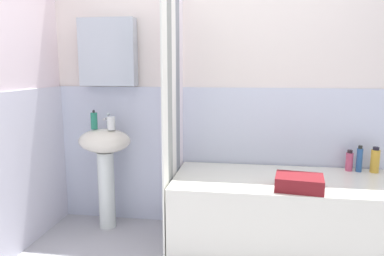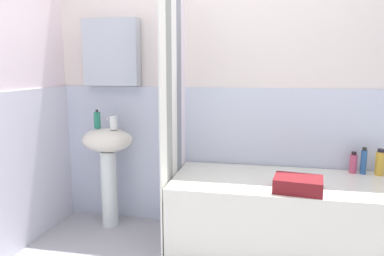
{
  "view_description": "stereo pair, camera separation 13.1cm",
  "coord_description": "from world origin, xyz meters",
  "px_view_note": "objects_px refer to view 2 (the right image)",
  "views": [
    {
      "loc": [
        0.11,
        -1.79,
        1.37
      ],
      "look_at": [
        -0.29,
        0.84,
        0.92
      ],
      "focal_mm": 33.99,
      "sensor_mm": 36.0,
      "label": 1
    },
    {
      "loc": [
        0.23,
        -1.77,
        1.37
      ],
      "look_at": [
        -0.29,
        0.84,
        0.92
      ],
      "focal_mm": 33.99,
      "sensor_mm": 36.0,
      "label": 2
    }
  ],
  "objects_px": {
    "conditioner_bottle": "(364,161)",
    "soap_dispenser": "(97,120)",
    "sink": "(108,155)",
    "bathtub": "(283,216)",
    "body_wash_bottle": "(380,163)",
    "toothbrush_cup": "(114,123)",
    "towel_folded": "(298,184)",
    "lotion_bottle": "(353,163)"
  },
  "relations": [
    {
      "from": "conditioner_bottle",
      "to": "soap_dispenser",
      "type": "bearing_deg",
      "value": -177.02
    },
    {
      "from": "sink",
      "to": "conditioner_bottle",
      "type": "distance_m",
      "value": 2.05
    },
    {
      "from": "bathtub",
      "to": "body_wash_bottle",
      "type": "height_order",
      "value": "body_wash_bottle"
    },
    {
      "from": "toothbrush_cup",
      "to": "towel_folded",
      "type": "xyz_separation_m",
      "value": [
        1.45,
        -0.38,
        -0.31
      ]
    },
    {
      "from": "soap_dispenser",
      "to": "towel_folded",
      "type": "xyz_separation_m",
      "value": [
        1.61,
        -0.4,
        -0.33
      ]
    },
    {
      "from": "soap_dispenser",
      "to": "toothbrush_cup",
      "type": "bearing_deg",
      "value": -5.42
    },
    {
      "from": "toothbrush_cup",
      "to": "body_wash_bottle",
      "type": "distance_m",
      "value": 2.11
    },
    {
      "from": "sink",
      "to": "towel_folded",
      "type": "xyz_separation_m",
      "value": [
        1.53,
        -0.41,
        -0.03
      ]
    },
    {
      "from": "conditioner_bottle",
      "to": "body_wash_bottle",
      "type": "bearing_deg",
      "value": -2.44
    },
    {
      "from": "bathtub",
      "to": "body_wash_bottle",
      "type": "xyz_separation_m",
      "value": [
        0.71,
        0.27,
        0.37
      ]
    },
    {
      "from": "toothbrush_cup",
      "to": "bathtub",
      "type": "xyz_separation_m",
      "value": [
        1.38,
        -0.15,
        -0.64
      ]
    },
    {
      "from": "toothbrush_cup",
      "to": "lotion_bottle",
      "type": "relative_size",
      "value": 0.64
    },
    {
      "from": "sink",
      "to": "towel_folded",
      "type": "distance_m",
      "value": 1.58
    },
    {
      "from": "conditioner_bottle",
      "to": "towel_folded",
      "type": "distance_m",
      "value": 0.73
    },
    {
      "from": "soap_dispenser",
      "to": "lotion_bottle",
      "type": "bearing_deg",
      "value": 3.51
    },
    {
      "from": "sink",
      "to": "lotion_bottle",
      "type": "relative_size",
      "value": 5.14
    },
    {
      "from": "soap_dispenser",
      "to": "towel_folded",
      "type": "bearing_deg",
      "value": -13.9
    },
    {
      "from": "sink",
      "to": "bathtub",
      "type": "bearing_deg",
      "value": -7.07
    },
    {
      "from": "soap_dispenser",
      "to": "sink",
      "type": "bearing_deg",
      "value": 8.62
    },
    {
      "from": "toothbrush_cup",
      "to": "bathtub",
      "type": "relative_size",
      "value": 0.07
    },
    {
      "from": "toothbrush_cup",
      "to": "conditioner_bottle",
      "type": "relative_size",
      "value": 0.52
    },
    {
      "from": "bathtub",
      "to": "body_wash_bottle",
      "type": "relative_size",
      "value": 8.02
    },
    {
      "from": "conditioner_bottle",
      "to": "lotion_bottle",
      "type": "distance_m",
      "value": 0.07
    },
    {
      "from": "towel_folded",
      "to": "toothbrush_cup",
      "type": "bearing_deg",
      "value": 165.24
    },
    {
      "from": "body_wash_bottle",
      "to": "soap_dispenser",
      "type": "bearing_deg",
      "value": -177.3
    },
    {
      "from": "toothbrush_cup",
      "to": "body_wash_bottle",
      "type": "relative_size",
      "value": 0.53
    },
    {
      "from": "toothbrush_cup",
      "to": "sink",
      "type": "bearing_deg",
      "value": 160.26
    },
    {
      "from": "toothbrush_cup",
      "to": "body_wash_bottle",
      "type": "bearing_deg",
      "value": 3.3
    },
    {
      "from": "bathtub",
      "to": "sink",
      "type": "bearing_deg",
      "value": 172.93
    },
    {
      "from": "soap_dispenser",
      "to": "lotion_bottle",
      "type": "distance_m",
      "value": 2.08
    },
    {
      "from": "body_wash_bottle",
      "to": "towel_folded",
      "type": "distance_m",
      "value": 0.81
    },
    {
      "from": "sink",
      "to": "body_wash_bottle",
      "type": "distance_m",
      "value": 2.16
    },
    {
      "from": "toothbrush_cup",
      "to": "conditioner_bottle",
      "type": "bearing_deg",
      "value": 3.63
    },
    {
      "from": "bathtub",
      "to": "lotion_bottle",
      "type": "relative_size",
      "value": 9.68
    },
    {
      "from": "body_wash_bottle",
      "to": "sink",
      "type": "bearing_deg",
      "value": -177.52
    },
    {
      "from": "body_wash_bottle",
      "to": "lotion_bottle",
      "type": "xyz_separation_m",
      "value": [
        -0.18,
        0.02,
        -0.02
      ]
    },
    {
      "from": "bathtub",
      "to": "body_wash_bottle",
      "type": "bearing_deg",
      "value": 21.06
    },
    {
      "from": "sink",
      "to": "bathtub",
      "type": "height_order",
      "value": "sink"
    },
    {
      "from": "soap_dispenser",
      "to": "conditioner_bottle",
      "type": "height_order",
      "value": "soap_dispenser"
    },
    {
      "from": "toothbrush_cup",
      "to": "lotion_bottle",
      "type": "height_order",
      "value": "toothbrush_cup"
    },
    {
      "from": "soap_dispenser",
      "to": "conditioner_bottle",
      "type": "bearing_deg",
      "value": 2.98
    },
    {
      "from": "sink",
      "to": "body_wash_bottle",
      "type": "bearing_deg",
      "value": 2.48
    }
  ]
}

